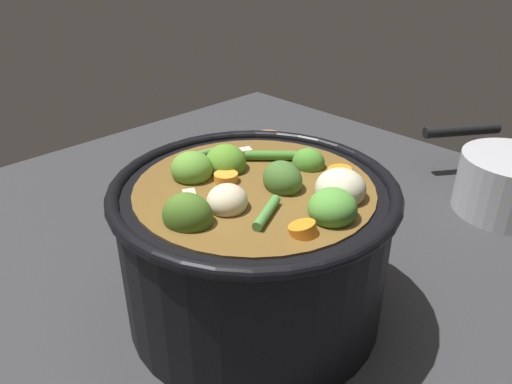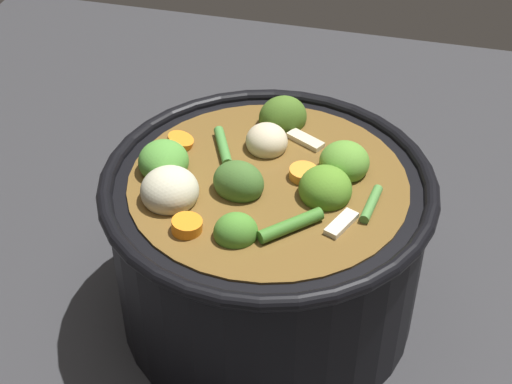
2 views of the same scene
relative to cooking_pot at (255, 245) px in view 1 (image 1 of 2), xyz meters
The scene contains 4 objects.
ground_plane 0.08m from the cooking_pot, behind, with size 1.10×1.10×0.00m, color #2D2D30.
cooking_pot is the anchor object (origin of this frame).
wooden_spoon 0.42m from the cooking_pot, 136.62° to the left, with size 0.23×0.19×0.02m.
small_saucepan 0.41m from the cooking_pot, 75.69° to the left, with size 0.23×0.20×0.08m.
Camera 1 is at (0.29, -0.29, 0.36)m, focal length 34.93 mm.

